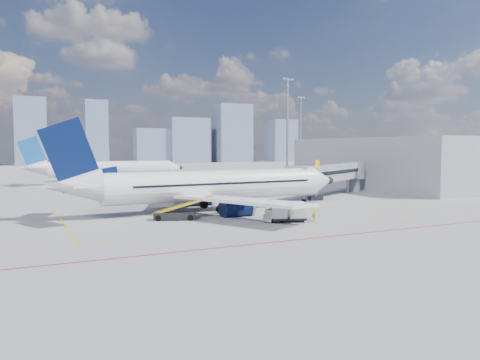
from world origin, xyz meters
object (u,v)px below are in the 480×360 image
at_px(second_aircraft, 104,169).
at_px(belt_loader, 176,214).
at_px(cargo_dolly, 287,211).
at_px(baggage_tug, 273,216).
at_px(ramp_worker, 314,212).
at_px(main_aircraft, 207,186).

distance_m(second_aircraft, belt_loader, 57.84).
bearing_deg(cargo_dolly, baggage_tug, 177.40).
distance_m(second_aircraft, ramp_worker, 66.20).
relative_size(main_aircraft, belt_loader, 6.03).
relative_size(baggage_tug, belt_loader, 0.35).
xyz_separation_m(cargo_dolly, ramp_worker, (3.05, -0.72, -0.22)).
relative_size(second_aircraft, baggage_tug, 15.27).
xyz_separation_m(second_aircraft, cargo_dolly, (8.29, -64.46, -2.03)).
bearing_deg(second_aircraft, cargo_dolly, -79.18).
height_order(cargo_dolly, ramp_worker, cargo_dolly).
xyz_separation_m(second_aircraft, belt_loader, (-2.11, -57.75, -2.53)).
relative_size(baggage_tug, cargo_dolly, 0.54).
bearing_deg(ramp_worker, baggage_tug, 89.37).
bearing_deg(baggage_tug, main_aircraft, 89.25).
height_order(baggage_tug, cargo_dolly, cargo_dolly).
bearing_deg(cargo_dolly, main_aircraft, 128.98).
bearing_deg(second_aircraft, belt_loader, -88.60).
xyz_separation_m(cargo_dolly, belt_loader, (-10.40, 6.71, -0.50)).
bearing_deg(main_aircraft, second_aircraft, 91.79).
distance_m(cargo_dolly, ramp_worker, 3.14).
xyz_separation_m(main_aircraft, baggage_tug, (3.22, -11.37, -2.52)).
xyz_separation_m(baggage_tug, cargo_dolly, (1.43, -0.53, 0.50)).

